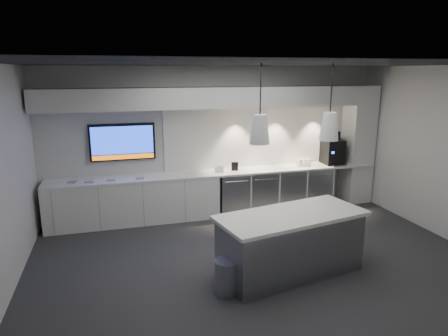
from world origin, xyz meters
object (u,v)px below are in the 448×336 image
object	(u,v)px
wall_tv	(123,142)
island	(290,243)
coffee_machine	(332,151)
bin	(227,277)

from	to	relation	value
wall_tv	island	size ratio (longest dim) A/B	0.54
island	coffee_machine	distance (m)	3.63
wall_tv	bin	bearing A→B (deg)	-70.60
island	bin	world-z (taller)	island
wall_tv	bin	xyz separation A→B (m)	(1.16, -3.29, -1.32)
wall_tv	island	world-z (taller)	wall_tv
island	coffee_machine	bearing A→B (deg)	39.14
bin	coffee_machine	size ratio (longest dim) A/B	0.66
wall_tv	coffee_machine	world-z (taller)	wall_tv
bin	island	bearing A→B (deg)	15.84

